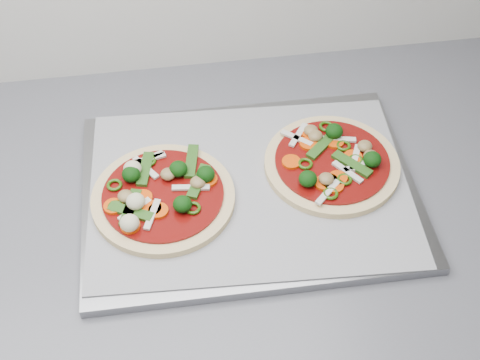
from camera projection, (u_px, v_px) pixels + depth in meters
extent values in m
cube|color=#585960|center=(132.00, 227.00, 0.87)|extent=(3.60, 0.60, 0.04)
cube|color=gray|center=(249.00, 190.00, 0.88)|extent=(0.44, 0.33, 0.01)
cube|color=#98989D|center=(249.00, 186.00, 0.87)|extent=(0.43, 0.33, 0.00)
cylinder|color=#E3CA87|center=(163.00, 198.00, 0.85)|extent=(0.24, 0.24, 0.01)
cylinder|color=maroon|center=(163.00, 194.00, 0.85)|extent=(0.20, 0.20, 0.00)
cube|color=#2C5A17|center=(191.00, 161.00, 0.88)|extent=(0.03, 0.06, 0.00)
cube|color=beige|center=(146.00, 168.00, 0.87)|extent=(0.03, 0.04, 0.00)
torus|color=#254E0B|center=(149.00, 161.00, 0.88)|extent=(0.03, 0.03, 0.00)
ellipsoid|color=olive|center=(198.00, 182.00, 0.85)|extent=(0.02, 0.02, 0.01)
torus|color=#254E0B|center=(114.00, 185.00, 0.85)|extent=(0.03, 0.03, 0.00)
cylinder|color=#FB3D00|center=(130.00, 226.00, 0.81)|extent=(0.03, 0.03, 0.00)
cube|color=#2C5A17|center=(131.00, 208.00, 0.83)|extent=(0.03, 0.06, 0.00)
ellipsoid|color=olive|center=(125.00, 196.00, 0.84)|extent=(0.03, 0.03, 0.01)
torus|color=#254E0B|center=(203.00, 179.00, 0.86)|extent=(0.02, 0.02, 0.00)
ellipsoid|color=#0B3C0B|center=(206.00, 174.00, 0.86)|extent=(0.03, 0.03, 0.02)
ellipsoid|color=#0B3C0B|center=(178.00, 169.00, 0.86)|extent=(0.03, 0.03, 0.02)
cylinder|color=#FB3D00|center=(135.00, 169.00, 0.87)|extent=(0.03, 0.03, 0.00)
cube|color=beige|center=(147.00, 160.00, 0.88)|extent=(0.05, 0.03, 0.00)
ellipsoid|color=olive|center=(168.00, 174.00, 0.86)|extent=(0.02, 0.02, 0.01)
torus|color=#254E0B|center=(115.00, 207.00, 0.83)|extent=(0.02, 0.02, 0.00)
ellipsoid|color=#0B3C0B|center=(131.00, 174.00, 0.86)|extent=(0.03, 0.03, 0.02)
ellipsoid|color=beige|center=(130.00, 223.00, 0.80)|extent=(0.03, 0.03, 0.02)
ellipsoid|color=beige|center=(132.00, 169.00, 0.86)|extent=(0.03, 0.03, 0.02)
cube|color=#2C5A17|center=(131.00, 212.00, 0.82)|extent=(0.06, 0.04, 0.00)
cylinder|color=#FB3D00|center=(152.00, 209.00, 0.83)|extent=(0.03, 0.03, 0.00)
cube|color=#2C5A17|center=(199.00, 181.00, 0.86)|extent=(0.04, 0.06, 0.00)
cube|color=beige|center=(191.00, 188.00, 0.85)|extent=(0.05, 0.01, 0.00)
cylinder|color=#FB3D00|center=(114.00, 206.00, 0.83)|extent=(0.04, 0.04, 0.00)
torus|color=#254E0B|center=(193.00, 208.00, 0.83)|extent=(0.03, 0.03, 0.00)
ellipsoid|color=#0B3C0B|center=(182.00, 204.00, 0.82)|extent=(0.03, 0.03, 0.02)
ellipsoid|color=beige|center=(136.00, 202.00, 0.83)|extent=(0.03, 0.03, 0.02)
cube|color=beige|center=(135.00, 210.00, 0.83)|extent=(0.04, 0.03, 0.00)
cube|color=#2C5A17|center=(145.00, 169.00, 0.87)|extent=(0.03, 0.06, 0.00)
cylinder|color=#FB3D00|center=(158.00, 211.00, 0.83)|extent=(0.03, 0.03, 0.00)
cylinder|color=#FB3D00|center=(143.00, 198.00, 0.84)|extent=(0.03, 0.03, 0.00)
cube|color=beige|center=(148.00, 159.00, 0.88)|extent=(0.05, 0.02, 0.00)
cylinder|color=#FB3D00|center=(208.00, 179.00, 0.86)|extent=(0.03, 0.03, 0.00)
cube|color=beige|center=(152.00, 214.00, 0.82)|extent=(0.02, 0.05, 0.00)
cylinder|color=#E3CA87|center=(332.00, 164.00, 0.89)|extent=(0.20, 0.20, 0.01)
cylinder|color=maroon|center=(332.00, 161.00, 0.89)|extent=(0.17, 0.17, 0.00)
ellipsoid|color=olive|center=(311.00, 131.00, 0.91)|extent=(0.03, 0.03, 0.01)
cylinder|color=#FB3D00|center=(338.00, 178.00, 0.86)|extent=(0.03, 0.03, 0.00)
ellipsoid|color=#0B3C0B|center=(334.00, 131.00, 0.91)|extent=(0.03, 0.03, 0.02)
cylinder|color=#FB3D00|center=(334.00, 186.00, 0.85)|extent=(0.03, 0.03, 0.00)
torus|color=#254E0B|center=(356.00, 160.00, 0.88)|extent=(0.02, 0.02, 0.00)
cylinder|color=#FB3D00|center=(308.00, 131.00, 0.92)|extent=(0.03, 0.03, 0.00)
torus|color=#254E0B|center=(305.00, 164.00, 0.88)|extent=(0.02, 0.02, 0.00)
cube|color=beige|center=(296.00, 138.00, 0.91)|extent=(0.04, 0.04, 0.00)
torus|color=#254E0B|center=(344.00, 179.00, 0.86)|extent=(0.03, 0.03, 0.00)
cube|color=beige|center=(338.00, 139.00, 0.91)|extent=(0.05, 0.02, 0.00)
cylinder|color=#FB3D00|center=(291.00, 162.00, 0.88)|extent=(0.03, 0.03, 0.00)
torus|color=#254E0B|center=(343.00, 146.00, 0.90)|extent=(0.02, 0.02, 0.00)
cylinder|color=#FB3D00|center=(329.00, 181.00, 0.86)|extent=(0.03, 0.03, 0.00)
cylinder|color=#FB3D00|center=(309.00, 144.00, 0.90)|extent=(0.03, 0.03, 0.00)
cube|color=#2C5A17|center=(322.00, 145.00, 0.90)|extent=(0.05, 0.05, 0.00)
ellipsoid|color=#0B3C0B|center=(308.00, 179.00, 0.85)|extent=(0.03, 0.03, 0.02)
ellipsoid|color=olive|center=(365.00, 146.00, 0.89)|extent=(0.02, 0.02, 0.01)
cube|color=beige|center=(328.00, 192.00, 0.85)|extent=(0.04, 0.04, 0.00)
cylinder|color=#FB3D00|center=(335.00, 142.00, 0.91)|extent=(0.03, 0.03, 0.00)
cube|color=beige|center=(298.00, 135.00, 0.91)|extent=(0.03, 0.04, 0.00)
cube|color=beige|center=(360.00, 165.00, 0.88)|extent=(0.05, 0.02, 0.00)
ellipsoid|color=olive|center=(326.00, 179.00, 0.86)|extent=(0.02, 0.02, 0.01)
cylinder|color=#FB3D00|center=(353.00, 157.00, 0.89)|extent=(0.03, 0.03, 0.00)
cylinder|color=#FB3D00|center=(324.00, 183.00, 0.86)|extent=(0.03, 0.03, 0.00)
cube|color=beige|center=(348.00, 172.00, 0.87)|extent=(0.03, 0.04, 0.00)
torus|color=#254E0B|center=(326.00, 126.00, 0.93)|extent=(0.03, 0.03, 0.00)
ellipsoid|color=olive|center=(371.00, 156.00, 0.88)|extent=(0.03, 0.03, 0.01)
ellipsoid|color=olive|center=(315.00, 136.00, 0.91)|extent=(0.03, 0.03, 0.01)
ellipsoid|color=#0B3C0B|center=(372.00, 159.00, 0.87)|extent=(0.03, 0.03, 0.02)
torus|color=#254E0B|center=(331.00, 194.00, 0.84)|extent=(0.03, 0.03, 0.00)
cube|color=#2C5A17|center=(352.00, 164.00, 0.88)|extent=(0.05, 0.05, 0.00)
cube|color=beige|center=(355.00, 158.00, 0.89)|extent=(0.03, 0.05, 0.00)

